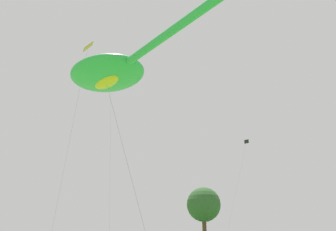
{
  "coord_description": "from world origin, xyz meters",
  "views": [
    {
      "loc": [
        -10.23,
        -3.96,
        1.65
      ],
      "look_at": [
        -0.43,
        13.28,
        8.21
      ],
      "focal_mm": 38.54,
      "sensor_mm": 36.0,
      "label": 1
    }
  ],
  "objects_px": {
    "small_kite_bird_shape": "(111,65)",
    "tree_broad_distant": "(204,205)",
    "small_kite_delta_white": "(85,60)",
    "small_kite_streamer_purple": "(244,153)",
    "big_show_kite": "(109,73)"
  },
  "relations": [
    {
      "from": "small_kite_delta_white",
      "to": "small_kite_bird_shape",
      "type": "height_order",
      "value": "small_kite_bird_shape"
    },
    {
      "from": "small_kite_streamer_purple",
      "to": "tree_broad_distant",
      "type": "bearing_deg",
      "value": 17.77
    },
    {
      "from": "small_kite_delta_white",
      "to": "small_kite_bird_shape",
      "type": "xyz_separation_m",
      "value": [
        5.7,
        10.74,
        5.68
      ]
    },
    {
      "from": "small_kite_delta_white",
      "to": "small_kite_bird_shape",
      "type": "relative_size",
      "value": 0.73
    },
    {
      "from": "big_show_kite",
      "to": "small_kite_streamer_purple",
      "type": "bearing_deg",
      "value": -69.84
    },
    {
      "from": "big_show_kite",
      "to": "small_kite_delta_white",
      "type": "distance_m",
      "value": 2.4
    },
    {
      "from": "small_kite_streamer_purple",
      "to": "small_kite_delta_white",
      "type": "bearing_deg",
      "value": 154.97
    },
    {
      "from": "small_kite_bird_shape",
      "to": "small_kite_delta_white",
      "type": "bearing_deg",
      "value": -63.05
    },
    {
      "from": "small_kite_bird_shape",
      "to": "tree_broad_distant",
      "type": "xyz_separation_m",
      "value": [
        26.87,
        22.11,
        -11.8
      ]
    },
    {
      "from": "big_show_kite",
      "to": "tree_broad_distant",
      "type": "relative_size",
      "value": 1.38
    },
    {
      "from": "tree_broad_distant",
      "to": "big_show_kite",
      "type": "bearing_deg",
      "value": -132.35
    },
    {
      "from": "small_kite_delta_white",
      "to": "small_kite_streamer_purple",
      "type": "xyz_separation_m",
      "value": [
        21.55,
        8.92,
        -2.42
      ]
    },
    {
      "from": "big_show_kite",
      "to": "small_kite_delta_white",
      "type": "relative_size",
      "value": 0.96
    },
    {
      "from": "small_kite_bird_shape",
      "to": "tree_broad_distant",
      "type": "height_order",
      "value": "small_kite_bird_shape"
    },
    {
      "from": "small_kite_delta_white",
      "to": "big_show_kite",
      "type": "bearing_deg",
      "value": 144.05
    }
  ]
}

